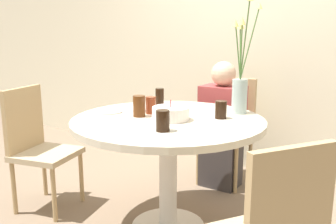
# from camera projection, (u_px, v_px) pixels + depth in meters

# --- Properties ---
(wall_back) EXTENTS (8.00, 0.05, 2.60)m
(wall_back) POSITION_uv_depth(u_px,v_px,m) (254.00, 30.00, 3.37)
(wall_back) COLOR beige
(wall_back) RESTS_ON ground_plane
(dining_table) EXTENTS (1.21, 1.21, 0.76)m
(dining_table) POSITION_uv_depth(u_px,v_px,m) (168.00, 139.00, 2.37)
(dining_table) COLOR beige
(dining_table) RESTS_ON ground_plane
(chair_near_front) EXTENTS (0.41, 0.41, 0.90)m
(chair_near_front) POSITION_uv_depth(u_px,v_px,m) (229.00, 124.00, 3.24)
(chair_near_front) COLOR tan
(chair_near_front) RESTS_ON ground_plane
(chair_far_back) EXTENTS (0.48, 0.48, 0.90)m
(chair_far_back) POSITION_uv_depth(u_px,v_px,m) (37.00, 142.00, 2.72)
(chair_far_back) COLOR tan
(chair_far_back) RESTS_ON ground_plane
(birthday_cake) EXTENTS (0.23, 0.23, 0.13)m
(birthday_cake) POSITION_uv_depth(u_px,v_px,m) (171.00, 113.00, 2.28)
(birthday_cake) COLOR white
(birthday_cake) RESTS_ON dining_table
(flower_vase) EXTENTS (0.18, 0.26, 0.75)m
(flower_vase) POSITION_uv_depth(u_px,v_px,m) (240.00, 81.00, 2.44)
(flower_vase) COLOR #9EB2AD
(flower_vase) RESTS_ON dining_table
(side_plate) EXTENTS (0.19, 0.19, 0.01)m
(side_plate) POSITION_uv_depth(u_px,v_px,m) (108.00, 111.00, 2.51)
(side_plate) COLOR silver
(side_plate) RESTS_ON dining_table
(drink_glass_0) EXTENTS (0.08, 0.08, 0.13)m
(drink_glass_0) POSITION_uv_depth(u_px,v_px,m) (139.00, 106.00, 2.37)
(drink_glass_0) COLOR #51280F
(drink_glass_0) RESTS_ON dining_table
(drink_glass_1) EXTENTS (0.07, 0.07, 0.11)m
(drink_glass_1) POSITION_uv_depth(u_px,v_px,m) (139.00, 103.00, 2.54)
(drink_glass_1) COLOR #51280F
(drink_glass_1) RESTS_ON dining_table
(drink_glass_2) EXTENTS (0.07, 0.07, 0.11)m
(drink_glass_2) POSITION_uv_depth(u_px,v_px,m) (151.00, 105.00, 2.46)
(drink_glass_2) COLOR maroon
(drink_glass_2) RESTS_ON dining_table
(drink_glass_3) EXTENTS (0.07, 0.07, 0.11)m
(drink_glass_3) POSITION_uv_depth(u_px,v_px,m) (221.00, 110.00, 2.32)
(drink_glass_3) COLOR black
(drink_glass_3) RESTS_ON dining_table
(drink_glass_4) EXTENTS (0.08, 0.08, 0.12)m
(drink_glass_4) POSITION_uv_depth(u_px,v_px,m) (163.00, 121.00, 2.02)
(drink_glass_4) COLOR black
(drink_glass_4) RESTS_ON dining_table
(drink_glass_5) EXTENTS (0.06, 0.06, 0.13)m
(drink_glass_5) POSITION_uv_depth(u_px,v_px,m) (160.00, 98.00, 2.68)
(drink_glass_5) COLOR black
(drink_glass_5) RESTS_ON dining_table
(person_boy) EXTENTS (0.34, 0.24, 1.06)m
(person_boy) POSITION_uv_depth(u_px,v_px,m) (222.00, 129.00, 3.11)
(person_boy) COLOR #383333
(person_boy) RESTS_ON ground_plane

